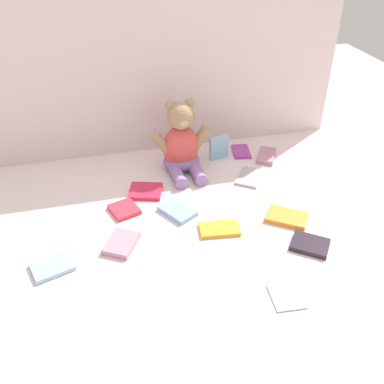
# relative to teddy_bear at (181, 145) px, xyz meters

# --- Properties ---
(ground_plane) EXTENTS (3.20, 3.20, 0.00)m
(ground_plane) POSITION_rel_teddy_bear_xyz_m (-0.05, -0.20, -0.10)
(ground_plane) COLOR silver
(backdrop_drape) EXTENTS (1.48, 0.03, 0.70)m
(backdrop_drape) POSITION_rel_teddy_bear_xyz_m (-0.05, 0.20, 0.24)
(backdrop_drape) COLOR silver
(backdrop_drape) RESTS_ON ground_plane
(teddy_bear) EXTENTS (0.23, 0.21, 0.28)m
(teddy_bear) POSITION_rel_teddy_bear_xyz_m (0.00, 0.00, 0.00)
(teddy_bear) COLOR #D84C47
(teddy_bear) RESTS_ON ground_plane
(book_case_0) EXTENTS (0.14, 0.15, 0.01)m
(book_case_0) POSITION_rel_teddy_bear_xyz_m (0.23, -0.13, -0.10)
(book_case_0) COLOR #A7A5AA
(book_case_0) RESTS_ON ground_plane
(book_case_1) EXTENTS (0.16, 0.15, 0.02)m
(book_case_1) POSITION_rel_teddy_bear_xyz_m (0.26, -0.39, -0.10)
(book_case_1) COLOR orange
(book_case_1) RESTS_ON ground_plane
(book_case_2) EXTENTS (0.13, 0.09, 0.01)m
(book_case_2) POSITION_rel_teddy_bear_xyz_m (0.03, -0.39, -0.10)
(book_case_2) COLOR gold
(book_case_2) RESTS_ON ground_plane
(book_case_3) EXTENTS (0.13, 0.12, 0.01)m
(book_case_3) POSITION_rel_teddy_bear_xyz_m (-0.48, -0.44, -0.10)
(book_case_3) COLOR #88B8DB
(book_case_3) RESTS_ON ground_plane
(book_case_4) EXTENTS (0.13, 0.14, 0.02)m
(book_case_4) POSITION_rel_teddy_bear_xyz_m (-0.28, -0.39, -0.09)
(book_case_4) COLOR #BB7A8C
(book_case_4) RESTS_ON ground_plane
(book_case_5) EXTENTS (0.14, 0.13, 0.01)m
(book_case_5) POSITION_rel_teddy_bear_xyz_m (-0.16, -0.13, -0.10)
(book_case_5) COLOR #CD2541
(book_case_5) RESTS_ON ground_plane
(book_case_6) EXTENTS (0.09, 0.12, 0.01)m
(book_case_6) POSITION_rel_teddy_bear_xyz_m (0.27, 0.06, -0.10)
(book_case_6) COLOR #9A3895
(book_case_6) RESTS_ON ground_plane
(book_case_7) EXTENTS (0.13, 0.14, 0.02)m
(book_case_7) POSITION_rel_teddy_bear_xyz_m (-0.08, -0.27, -0.10)
(book_case_7) COLOR #7DA6DB
(book_case_7) RESTS_ON ground_plane
(book_case_8) EXTENTS (0.08, 0.03, 0.10)m
(book_case_8) POSITION_rel_teddy_bear_xyz_m (0.16, 0.05, -0.06)
(book_case_8) COLOR #8CBDD4
(book_case_8) RESTS_ON ground_plane
(book_case_9) EXTENTS (0.14, 0.13, 0.02)m
(book_case_9) POSITION_rel_teddy_bear_xyz_m (0.27, -0.53, -0.10)
(book_case_9) COLOR #2A202A
(book_case_9) RESTS_ON ground_plane
(book_case_10) EXTENTS (0.09, 0.10, 0.01)m
(book_case_10) POSITION_rel_teddy_bear_xyz_m (0.12, -0.70, -0.10)
(book_case_10) COLOR #A1A3A2
(book_case_10) RESTS_ON ground_plane
(book_case_11) EXTENTS (0.11, 0.12, 0.02)m
(book_case_11) POSITION_rel_teddy_bear_xyz_m (-0.25, -0.22, -0.10)
(book_case_11) COLOR #C92C3C
(book_case_11) RESTS_ON ground_plane
(book_case_12) EXTENTS (0.12, 0.14, 0.02)m
(book_case_12) POSITION_rel_teddy_bear_xyz_m (0.35, 0.00, -0.09)
(book_case_12) COLOR #AD7087
(book_case_12) RESTS_ON ground_plane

